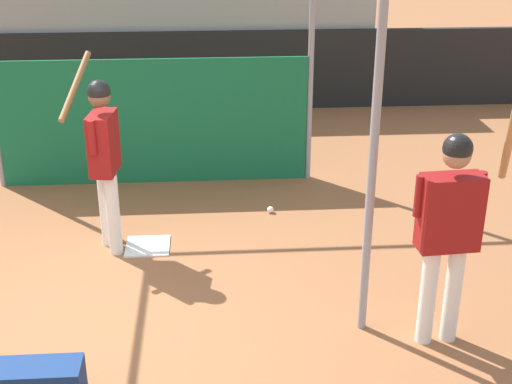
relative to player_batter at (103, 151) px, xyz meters
name	(u,v)px	position (x,y,z in m)	size (l,w,h in m)	color
ground_plane	(76,342)	(-0.11, -1.60, -1.04)	(60.00, 60.00, 0.00)	#935B38
outfield_wall	(136,72)	(-0.11, 4.73, -0.41)	(24.00, 0.12, 1.26)	black
bleacher_section	(140,18)	(-0.11, 5.99, 0.23)	(7.60, 2.40, 2.54)	#9E9E99
batting_cage	(148,91)	(0.36, 1.18, 0.26)	(3.79, 3.35, 3.13)	gray
home_plate	(148,246)	(0.36, -0.01, -1.03)	(0.44, 0.44, 0.02)	white
player_batter	(103,151)	(0.00, 0.00, 0.00)	(0.53, 0.89, 1.87)	white
player_waiting	(451,221)	(2.79, -1.77, 0.02)	(0.79, 0.57, 2.09)	white
equipment_bag	(33,382)	(-0.28, -2.28, -0.90)	(0.70, 0.28, 0.28)	navy
baseball	(270,210)	(1.67, 0.71, -1.00)	(0.07, 0.07, 0.07)	white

